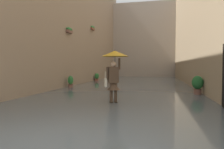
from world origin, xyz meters
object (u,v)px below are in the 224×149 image
at_px(person_wading, 114,65).
at_px(potted_plant_near_right, 71,82).
at_px(potted_plant_far_left, 198,84).
at_px(potted_plant_mid_right, 97,77).

bearing_deg(person_wading, potted_plant_near_right, -51.60).
distance_m(potted_plant_far_left, potted_plant_near_right, 7.72).
distance_m(potted_plant_near_right, potted_plant_mid_right, 6.24).
distance_m(potted_plant_far_left, potted_plant_mid_right, 11.08).
bearing_deg(person_wading, potted_plant_far_left, -138.76).
bearing_deg(potted_plant_far_left, potted_plant_near_right, -14.05).
height_order(potted_plant_near_right, potted_plant_mid_right, potted_plant_near_right).
relative_size(person_wading, potted_plant_near_right, 2.58).
xyz_separation_m(potted_plant_far_left, potted_plant_near_right, (7.49, -1.87, -0.14)).
bearing_deg(potted_plant_near_right, potted_plant_far_left, 165.95).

